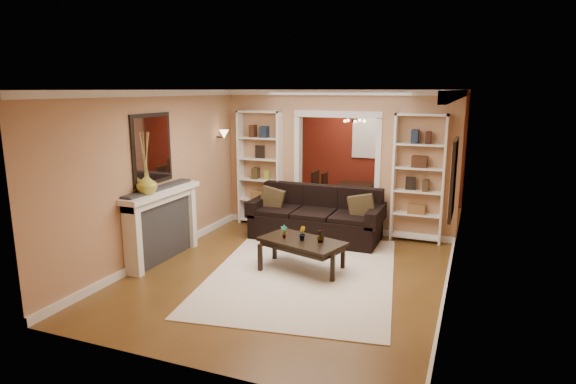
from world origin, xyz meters
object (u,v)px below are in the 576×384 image
at_px(fireplace, 164,225).
at_px(bookshelf_right, 418,179).
at_px(bookshelf_left, 260,168).
at_px(coffee_table, 302,255).
at_px(dining_table, 352,198).
at_px(sofa, 316,214).

bearing_deg(fireplace, bookshelf_right, 34.80).
relative_size(bookshelf_left, bookshelf_right, 1.00).
relative_size(bookshelf_left, fireplace, 1.35).
height_order(coffee_table, dining_table, dining_table).
relative_size(coffee_table, fireplace, 0.74).
bearing_deg(bookshelf_left, bookshelf_right, 0.00).
height_order(bookshelf_left, dining_table, bookshelf_left).
xyz_separation_m(fireplace, dining_table, (2.00, 4.37, -0.32)).
bearing_deg(coffee_table, dining_table, 110.34).
height_order(bookshelf_right, fireplace, bookshelf_right).
bearing_deg(dining_table, fireplace, 155.48).
bearing_deg(dining_table, coffee_table, -176.88).
distance_m(coffee_table, dining_table, 3.99).
height_order(sofa, bookshelf_right, bookshelf_right).
distance_m(fireplace, dining_table, 4.82).
bearing_deg(bookshelf_left, sofa, -22.89).
xyz_separation_m(coffee_table, dining_table, (-0.22, 3.98, 0.02)).
xyz_separation_m(sofa, bookshelf_right, (1.73, 0.58, 0.68)).
xyz_separation_m(sofa, coffee_table, (0.30, -1.56, -0.23)).
height_order(fireplace, dining_table, fireplace).
distance_m(sofa, dining_table, 2.44).
bearing_deg(bookshelf_right, fireplace, -145.20).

